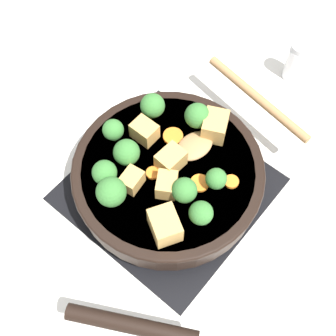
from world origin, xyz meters
TOP-DOWN VIEW (x-y plane):
  - ground_plane at (0.00, 0.00)m, footprint 2.40×2.40m
  - front_burner_grate at (0.00, 0.00)m, footprint 0.31×0.31m
  - skillet_pan at (0.00, 0.00)m, footprint 0.43×0.37m
  - wooden_spoon at (-0.14, 0.02)m, footprint 0.21×0.23m
  - tofu_cube_center_large at (-0.01, -0.00)m, footprint 0.05×0.04m
  - tofu_cube_near_handle at (0.06, -0.02)m, footprint 0.04×0.03m
  - tofu_cube_east_chunk at (0.03, 0.02)m, footprint 0.05×0.05m
  - tofu_cube_west_chunk at (-0.02, -0.07)m, footprint 0.03×0.04m
  - tofu_cube_back_piece at (0.09, 0.07)m, footprint 0.06×0.06m
  - tofu_cube_front_piece at (-0.10, 0.02)m, footprint 0.06×0.06m
  - broccoli_floret_near_spoon at (-0.06, -0.09)m, footprint 0.04×0.04m
  - broccoli_floret_center_top at (0.08, -0.06)m, footprint 0.04×0.04m
  - broccoli_floret_east_rim at (0.03, 0.05)m, footprint 0.04×0.04m
  - broccoli_floret_west_rim at (-0.10, -0.02)m, footprint 0.04×0.04m
  - broccoli_floret_north_edge at (0.01, -0.11)m, footprint 0.04×0.04m
  - broccoli_floret_south_cluster at (-0.02, 0.08)m, footprint 0.03×0.03m
  - broccoli_floret_mid_floret at (0.04, 0.10)m, footprint 0.04×0.04m
  - broccoli_floret_small_inner at (0.03, -0.06)m, footprint 0.04×0.04m
  - broccoli_floret_tall_stem at (0.10, -0.03)m, footprint 0.05×0.05m
  - carrot_slice_orange_thin at (0.02, -0.01)m, footprint 0.02×0.02m
  - carrot_slice_near_center at (-0.05, -0.03)m, footprint 0.03×0.03m
  - carrot_slice_edge_slice at (-0.04, 0.09)m, footprint 0.02×0.02m
  - carrot_slice_under_broccoli at (-0.01, 0.06)m, footprint 0.03×0.03m
  - salt_shaker at (-0.36, 0.03)m, footprint 0.04×0.04m

SIDE VIEW (x-z plane):
  - ground_plane at x=0.00m, z-range 0.00..0.00m
  - front_burner_grate at x=0.00m, z-range 0.00..0.03m
  - salt_shaker at x=-0.36m, z-range 0.00..0.09m
  - skillet_pan at x=0.00m, z-range 0.03..0.08m
  - carrot_slice_orange_thin at x=0.02m, z-range 0.08..0.08m
  - carrot_slice_near_center at x=-0.05m, z-range 0.08..0.08m
  - carrot_slice_edge_slice at x=-0.04m, z-range 0.08..0.08m
  - carrot_slice_under_broccoli at x=-0.01m, z-range 0.08..0.08m
  - wooden_spoon at x=-0.14m, z-range 0.08..0.09m
  - tofu_cube_near_handle at x=0.06m, z-range 0.08..0.11m
  - tofu_cube_east_chunk at x=0.03m, z-range 0.08..0.11m
  - tofu_cube_west_chunk at x=-0.02m, z-range 0.08..0.11m
  - tofu_cube_center_large at x=-0.01m, z-range 0.08..0.11m
  - tofu_cube_front_piece at x=-0.10m, z-range 0.08..0.12m
  - tofu_cube_back_piece at x=0.09m, z-range 0.08..0.12m
  - broccoli_floret_south_cluster at x=-0.02m, z-range 0.08..0.12m
  - broccoli_floret_north_edge at x=0.01m, z-range 0.08..0.12m
  - broccoli_floret_mid_floret at x=0.04m, z-range 0.08..0.13m
  - broccoli_floret_center_top at x=0.08m, z-range 0.08..0.13m
  - broccoli_floret_east_rim at x=0.03m, z-range 0.08..0.13m
  - broccoli_floret_near_spoon at x=-0.06m, z-range 0.08..0.13m
  - broccoli_floret_west_rim at x=-0.10m, z-range 0.08..0.13m
  - broccoli_floret_small_inner at x=0.03m, z-range 0.08..0.13m
  - broccoli_floret_tall_stem at x=0.10m, z-range 0.08..0.13m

